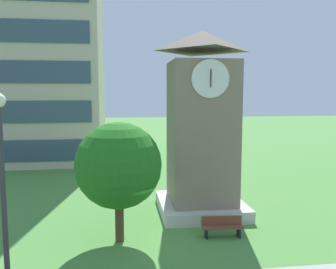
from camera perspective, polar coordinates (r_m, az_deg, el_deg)
name	(u,v)px	position (r m, az deg, el deg)	size (l,w,h in m)	color
ground_plane	(144,242)	(15.37, -3.95, -17.23)	(160.00, 160.00, 0.00)	#4C893D
office_building	(18,58)	(36.11, -23.34, 11.47)	(15.31, 10.66, 19.20)	beige
clock_tower	(202,134)	(18.13, 5.54, 0.10)	(4.38, 4.38, 9.39)	gray
park_bench	(222,226)	(15.89, 8.89, -14.68)	(1.83, 0.61, 0.88)	brown
street_lamp	(3,190)	(9.63, -25.47, -8.27)	(0.36, 0.36, 6.24)	#333338
tree_near_tower	(119,166)	(14.62, -8.12, -5.07)	(3.62, 3.62, 5.09)	#513823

